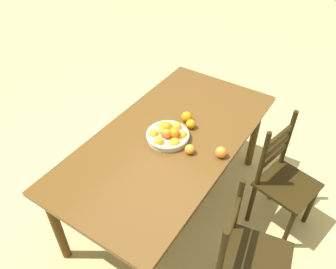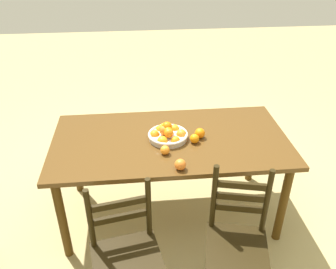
{
  "view_description": "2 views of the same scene",
  "coord_description": "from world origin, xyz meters",
  "px_view_note": "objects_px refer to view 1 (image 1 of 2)",
  "views": [
    {
      "loc": [
        1.52,
        0.98,
        2.35
      ],
      "look_at": [
        0.02,
        0.0,
        0.8
      ],
      "focal_mm": 35.86,
      "sensor_mm": 36.0,
      "label": 1
    },
    {
      "loc": [
        0.25,
        2.3,
        2.21
      ],
      "look_at": [
        0.02,
        0.0,
        0.8
      ],
      "focal_mm": 37.74,
      "sensor_mm": 36.0,
      "label": 2
    }
  ],
  "objects_px": {
    "chair_near_window": "(283,181)",
    "orange_loose_1": "(191,124)",
    "dining_table": "(169,146)",
    "fruit_bowl": "(168,134)",
    "orange_loose_2": "(187,117)",
    "orange_loose_0": "(221,152)",
    "orange_loose_3": "(190,149)",
    "chair_by_cabinet": "(248,258)"
  },
  "relations": [
    {
      "from": "chair_near_window",
      "to": "orange_loose_3",
      "type": "distance_m",
      "value": 0.79
    },
    {
      "from": "chair_by_cabinet",
      "to": "orange_loose_3",
      "type": "bearing_deg",
      "value": 53.42
    },
    {
      "from": "chair_by_cabinet",
      "to": "orange_loose_3",
      "type": "relative_size",
      "value": 13.18
    },
    {
      "from": "chair_by_cabinet",
      "to": "orange_loose_0",
      "type": "relative_size",
      "value": 11.46
    },
    {
      "from": "orange_loose_2",
      "to": "orange_loose_0",
      "type": "bearing_deg",
      "value": 62.41
    },
    {
      "from": "orange_loose_0",
      "to": "fruit_bowl",
      "type": "bearing_deg",
      "value": -83.23
    },
    {
      "from": "orange_loose_1",
      "to": "orange_loose_3",
      "type": "distance_m",
      "value": 0.27
    },
    {
      "from": "chair_by_cabinet",
      "to": "dining_table",
      "type": "bearing_deg",
      "value": 55.72
    },
    {
      "from": "orange_loose_3",
      "to": "dining_table",
      "type": "bearing_deg",
      "value": -106.39
    },
    {
      "from": "chair_near_window",
      "to": "fruit_bowl",
      "type": "xyz_separation_m",
      "value": [
        0.37,
        -0.78,
        0.35
      ]
    },
    {
      "from": "dining_table",
      "to": "orange_loose_0",
      "type": "height_order",
      "value": "orange_loose_0"
    },
    {
      "from": "chair_near_window",
      "to": "chair_by_cabinet",
      "type": "bearing_deg",
      "value": -164.65
    },
    {
      "from": "chair_by_cabinet",
      "to": "fruit_bowl",
      "type": "bearing_deg",
      "value": 56.8
    },
    {
      "from": "fruit_bowl",
      "to": "orange_loose_0",
      "type": "xyz_separation_m",
      "value": [
        -0.05,
        0.39,
        -0.01
      ]
    },
    {
      "from": "orange_loose_1",
      "to": "orange_loose_2",
      "type": "height_order",
      "value": "orange_loose_2"
    },
    {
      "from": "orange_loose_0",
      "to": "orange_loose_2",
      "type": "relative_size",
      "value": 0.97
    },
    {
      "from": "orange_loose_0",
      "to": "orange_loose_3",
      "type": "distance_m",
      "value": 0.21
    },
    {
      "from": "fruit_bowl",
      "to": "orange_loose_1",
      "type": "relative_size",
      "value": 4.33
    },
    {
      "from": "orange_loose_0",
      "to": "orange_loose_1",
      "type": "bearing_deg",
      "value": -115.07
    },
    {
      "from": "dining_table",
      "to": "chair_near_window",
      "type": "distance_m",
      "value": 0.89
    },
    {
      "from": "dining_table",
      "to": "orange_loose_0",
      "type": "relative_size",
      "value": 23.47
    },
    {
      "from": "chair_by_cabinet",
      "to": "orange_loose_3",
      "type": "xyz_separation_m",
      "value": [
        -0.3,
        -0.61,
        0.37
      ]
    },
    {
      "from": "dining_table",
      "to": "chair_near_window",
      "type": "bearing_deg",
      "value": 113.69
    },
    {
      "from": "orange_loose_0",
      "to": "orange_loose_3",
      "type": "xyz_separation_m",
      "value": [
        0.09,
        -0.19,
        -0.01
      ]
    },
    {
      "from": "dining_table",
      "to": "chair_by_cabinet",
      "type": "xyz_separation_m",
      "value": [
        0.36,
        0.82,
        -0.26
      ]
    },
    {
      "from": "chair_near_window",
      "to": "orange_loose_1",
      "type": "distance_m",
      "value": 0.81
    },
    {
      "from": "fruit_bowl",
      "to": "orange_loose_3",
      "type": "height_order",
      "value": "fruit_bowl"
    },
    {
      "from": "chair_by_cabinet",
      "to": "orange_loose_2",
      "type": "distance_m",
      "value": 1.07
    },
    {
      "from": "orange_loose_3",
      "to": "chair_by_cabinet",
      "type": "bearing_deg",
      "value": 63.95
    },
    {
      "from": "chair_near_window",
      "to": "fruit_bowl",
      "type": "distance_m",
      "value": 0.93
    },
    {
      "from": "fruit_bowl",
      "to": "orange_loose_0",
      "type": "distance_m",
      "value": 0.39
    },
    {
      "from": "dining_table",
      "to": "orange_loose_0",
      "type": "distance_m",
      "value": 0.41
    },
    {
      "from": "dining_table",
      "to": "orange_loose_3",
      "type": "xyz_separation_m",
      "value": [
        0.06,
        0.2,
        0.12
      ]
    },
    {
      "from": "dining_table",
      "to": "orange_loose_0",
      "type": "xyz_separation_m",
      "value": [
        -0.03,
        0.4,
        0.12
      ]
    },
    {
      "from": "dining_table",
      "to": "fruit_bowl",
      "type": "distance_m",
      "value": 0.13
    },
    {
      "from": "orange_loose_1",
      "to": "orange_loose_2",
      "type": "relative_size",
      "value": 0.89
    },
    {
      "from": "fruit_bowl",
      "to": "orange_loose_3",
      "type": "xyz_separation_m",
      "value": [
        0.04,
        0.2,
        -0.01
      ]
    },
    {
      "from": "chair_by_cabinet",
      "to": "orange_loose_3",
      "type": "distance_m",
      "value": 0.78
    },
    {
      "from": "dining_table",
      "to": "chair_by_cabinet",
      "type": "distance_m",
      "value": 0.93
    },
    {
      "from": "chair_near_window",
      "to": "orange_loose_3",
      "type": "height_order",
      "value": "chair_near_window"
    },
    {
      "from": "chair_by_cabinet",
      "to": "fruit_bowl",
      "type": "relative_size",
      "value": 2.88
    },
    {
      "from": "orange_loose_0",
      "to": "orange_loose_3",
      "type": "relative_size",
      "value": 1.15
    }
  ]
}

